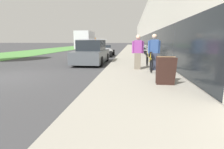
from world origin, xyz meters
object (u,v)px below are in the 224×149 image
person_bystander (138,52)px  parked_sedan_curbside (92,53)px  person_rider (154,52)px  cruiser_bike_middle (146,52)px  tandem_bicycle (149,61)px  moving_truck (86,41)px  cruiser_bike_farthest (145,51)px  bike_rack_hoop (147,53)px  cruiser_bike_nearest (150,53)px  sandwich_board_sign (166,70)px  vintage_roadster_curbside (104,51)px

person_bystander → parked_sedan_curbside: 4.20m
person_rider → cruiser_bike_middle: bearing=87.7°
tandem_bicycle → moving_truck: (-8.70, 21.01, 1.02)m
cruiser_bike_farthest → moving_truck: 14.42m
person_rider → parked_sedan_curbside: (-3.69, 3.13, -0.29)m
bike_rack_hoop → cruiser_bike_middle: size_ratio=0.46×
cruiser_bike_middle → cruiser_bike_farthest: 2.34m
bike_rack_hoop → cruiser_bike_farthest: size_ratio=0.47×
tandem_bicycle → cruiser_bike_nearest: 5.34m
bike_rack_hoop → cruiser_bike_nearest: cruiser_bike_nearest is taller
moving_truck → person_bystander: bearing=-69.0°
person_bystander → cruiser_bike_farthest: size_ratio=0.93×
sandwich_board_sign → person_bystander: bearing=104.8°
bike_rack_hoop → person_bystander: bearing=-101.5°
person_rider → cruiser_bike_middle: size_ratio=0.92×
bike_rack_hoop → parked_sedan_curbside: size_ratio=0.19×
person_rider → cruiser_bike_nearest: size_ratio=0.96×
person_rider → bike_rack_hoop: (0.09, 4.28, -0.33)m
tandem_bicycle → person_bystander: size_ratio=1.71×
person_rider → sandwich_board_sign: size_ratio=1.87×
vintage_roadster_curbside → tandem_bicycle: bearing=-66.9°
tandem_bicycle → cruiser_bike_nearest: bearing=83.7°
person_bystander → cruiser_bike_middle: person_bystander is taller
cruiser_bike_nearest → cruiser_bike_farthest: cruiser_bike_nearest is taller
cruiser_bike_nearest → moving_truck: bearing=120.6°
person_rider → moving_truck: (-8.87, 21.38, 0.55)m
cruiser_bike_nearest → cruiser_bike_farthest: 4.65m
bike_rack_hoop → cruiser_bike_farthest: 6.05m
bike_rack_hoop → cruiser_bike_farthest: bearing=87.8°
cruiser_bike_nearest → vintage_roadster_curbside: size_ratio=0.45×
vintage_roadster_curbside → sandwich_board_sign: bearing=-71.9°
cruiser_bike_nearest → cruiser_bike_farthest: size_ratio=0.99×
sandwich_board_sign → moving_truck: 25.79m
person_bystander → vintage_roadster_curbside: bearing=109.2°
cruiser_bike_nearest → sandwich_board_sign: 8.49m
cruiser_bike_nearest → moving_truck: size_ratio=0.29×
vintage_roadster_curbside → cruiser_bike_middle: bearing=-9.9°
sandwich_board_sign → parked_sedan_curbside: (-3.73, 5.94, 0.11)m
person_bystander → person_rider: bearing=-12.0°
person_bystander → parked_sedan_curbside: person_bystander is taller
tandem_bicycle → bike_rack_hoop: 3.92m
cruiser_bike_nearest → sandwich_board_sign: bearing=-92.5°
tandem_bicycle → cruiser_bike_nearest: size_ratio=1.60×
tandem_bicycle → parked_sedan_curbside: bearing=141.8°
sandwich_board_sign → cruiser_bike_nearest: bearing=87.5°
person_rider → cruiser_bike_nearest: bearing=85.8°
person_bystander → moving_truck: moving_truck is taller
cruiser_bike_middle → moving_truck: 16.28m
cruiser_bike_farthest → parked_sedan_curbside: 8.23m
tandem_bicycle → cruiser_bike_middle: (0.49, 7.61, -0.01)m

